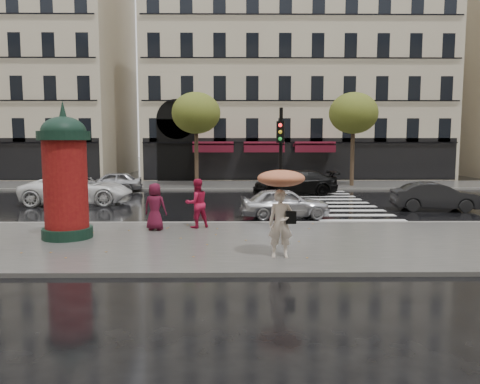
{
  "coord_description": "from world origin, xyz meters",
  "views": [
    {
      "loc": [
        0.73,
        -14.96,
        3.28
      ],
      "look_at": [
        0.9,
        1.5,
        1.47
      ],
      "focal_mm": 35.0,
      "sensor_mm": 36.0,
      "label": 1
    }
  ],
  "objects_px": {
    "car_far_silver": "(112,182)",
    "car_white": "(78,189)",
    "woman_umbrella": "(281,198)",
    "morris_column": "(65,173)",
    "car_black": "(295,183)",
    "car_silver": "(285,203)",
    "man_burgundy": "(155,207)",
    "woman_red": "(197,203)",
    "traffic_light": "(281,156)",
    "car_darkgrey": "(436,197)"
  },
  "relations": [
    {
      "from": "man_burgundy",
      "to": "car_black",
      "type": "xyz_separation_m",
      "value": [
        6.46,
        11.75,
        -0.22
      ]
    },
    {
      "from": "car_darkgrey",
      "to": "woman_red",
      "type": "bearing_deg",
      "value": 119.99
    },
    {
      "from": "car_darkgrey",
      "to": "car_far_silver",
      "type": "distance_m",
      "value": 19.23
    },
    {
      "from": "woman_red",
      "to": "car_far_silver",
      "type": "height_order",
      "value": "woman_red"
    },
    {
      "from": "car_darkgrey",
      "to": "car_white",
      "type": "bearing_deg",
      "value": 88.04
    },
    {
      "from": "woman_red",
      "to": "car_darkgrey",
      "type": "relative_size",
      "value": 0.45
    },
    {
      "from": "morris_column",
      "to": "car_far_silver",
      "type": "xyz_separation_m",
      "value": [
        -2.46,
        14.87,
        -1.59
      ]
    },
    {
      "from": "man_burgundy",
      "to": "morris_column",
      "type": "bearing_deg",
      "value": 40.28
    },
    {
      "from": "morris_column",
      "to": "car_black",
      "type": "height_order",
      "value": "morris_column"
    },
    {
      "from": "car_silver",
      "to": "traffic_light",
      "type": "bearing_deg",
      "value": 165.19
    },
    {
      "from": "woman_umbrella",
      "to": "traffic_light",
      "type": "xyz_separation_m",
      "value": [
        0.39,
        4.21,
        1.0
      ]
    },
    {
      "from": "car_darkgrey",
      "to": "man_burgundy",
      "type": "bearing_deg",
      "value": 119.19
    },
    {
      "from": "woman_umbrella",
      "to": "car_white",
      "type": "height_order",
      "value": "woman_umbrella"
    },
    {
      "from": "morris_column",
      "to": "car_black",
      "type": "xyz_separation_m",
      "value": [
        9.1,
        13.06,
        -1.5
      ]
    },
    {
      "from": "traffic_light",
      "to": "car_darkgrey",
      "type": "height_order",
      "value": "traffic_light"
    },
    {
      "from": "traffic_light",
      "to": "car_darkgrey",
      "type": "xyz_separation_m",
      "value": [
        7.84,
        5.08,
        -2.08
      ]
    },
    {
      "from": "woman_red",
      "to": "traffic_light",
      "type": "bearing_deg",
      "value": 149.78
    },
    {
      "from": "woman_umbrella",
      "to": "car_darkgrey",
      "type": "distance_m",
      "value": 12.45
    },
    {
      "from": "car_white",
      "to": "man_burgundy",
      "type": "bearing_deg",
      "value": -148.43
    },
    {
      "from": "car_far_silver",
      "to": "car_white",
      "type": "bearing_deg",
      "value": -9.44
    },
    {
      "from": "car_white",
      "to": "woman_umbrella",
      "type": "bearing_deg",
      "value": -144.14
    },
    {
      "from": "woman_red",
      "to": "traffic_light",
      "type": "height_order",
      "value": "traffic_light"
    },
    {
      "from": "woman_red",
      "to": "morris_column",
      "type": "xyz_separation_m",
      "value": [
        -4.09,
        -1.76,
        1.23
      ]
    },
    {
      "from": "woman_umbrella",
      "to": "morris_column",
      "type": "xyz_separation_m",
      "value": [
        -6.72,
        2.62,
        0.5
      ]
    },
    {
      "from": "car_far_silver",
      "to": "car_darkgrey",
      "type": "bearing_deg",
      "value": 57.44
    },
    {
      "from": "woman_red",
      "to": "morris_column",
      "type": "height_order",
      "value": "morris_column"
    },
    {
      "from": "man_burgundy",
      "to": "car_silver",
      "type": "height_order",
      "value": "man_burgundy"
    },
    {
      "from": "car_silver",
      "to": "car_far_silver",
      "type": "distance_m",
      "value": 14.38
    },
    {
      "from": "man_burgundy",
      "to": "morris_column",
      "type": "relative_size",
      "value": 0.38
    },
    {
      "from": "traffic_light",
      "to": "car_silver",
      "type": "relative_size",
      "value": 1.14
    },
    {
      "from": "morris_column",
      "to": "car_far_silver",
      "type": "distance_m",
      "value": 15.15
    },
    {
      "from": "car_silver",
      "to": "car_white",
      "type": "distance_m",
      "value": 11.18
    },
    {
      "from": "woman_red",
      "to": "woman_umbrella",
      "type": "bearing_deg",
      "value": 94.1
    },
    {
      "from": "woman_red",
      "to": "car_silver",
      "type": "relative_size",
      "value": 0.47
    },
    {
      "from": "morris_column",
      "to": "traffic_light",
      "type": "bearing_deg",
      "value": 12.59
    },
    {
      "from": "car_black",
      "to": "man_burgundy",
      "type": "bearing_deg",
      "value": -35.41
    },
    {
      "from": "woman_umbrella",
      "to": "car_black",
      "type": "xyz_separation_m",
      "value": [
        2.38,
        15.69,
        -1.0
      ]
    },
    {
      "from": "morris_column",
      "to": "car_darkgrey",
      "type": "height_order",
      "value": "morris_column"
    },
    {
      "from": "man_burgundy",
      "to": "morris_column",
      "type": "height_order",
      "value": "morris_column"
    },
    {
      "from": "car_darkgrey",
      "to": "car_white",
      "type": "distance_m",
      "value": 17.77
    },
    {
      "from": "man_burgundy",
      "to": "car_far_silver",
      "type": "bearing_deg",
      "value": -55.59
    },
    {
      "from": "man_burgundy",
      "to": "morris_column",
      "type": "xyz_separation_m",
      "value": [
        -2.64,
        -1.32,
        1.28
      ]
    },
    {
      "from": "woman_red",
      "to": "car_black",
      "type": "relative_size",
      "value": 0.35
    },
    {
      "from": "man_burgundy",
      "to": "car_darkgrey",
      "type": "distance_m",
      "value": 13.41
    },
    {
      "from": "woman_umbrella",
      "to": "car_silver",
      "type": "height_order",
      "value": "woman_umbrella"
    },
    {
      "from": "woman_umbrella",
      "to": "car_black",
      "type": "height_order",
      "value": "woman_umbrella"
    },
    {
      "from": "car_white",
      "to": "car_far_silver",
      "type": "height_order",
      "value": "car_white"
    },
    {
      "from": "woman_red",
      "to": "traffic_light",
      "type": "xyz_separation_m",
      "value": [
        3.02,
        -0.18,
        1.73
      ]
    },
    {
      "from": "morris_column",
      "to": "woman_umbrella",
      "type": "bearing_deg",
      "value": -21.34
    },
    {
      "from": "traffic_light",
      "to": "car_darkgrey",
      "type": "distance_m",
      "value": 9.57
    }
  ]
}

